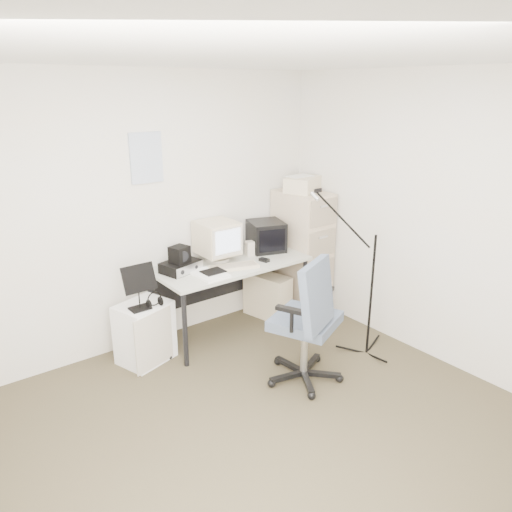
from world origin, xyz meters
TOP-DOWN VIEW (x-y plane):
  - floor at (0.00, 0.00)m, footprint 3.60×3.60m
  - ceiling at (0.00, 0.00)m, footprint 3.60×3.60m
  - wall_back at (0.00, 1.80)m, footprint 3.60×0.02m
  - wall_right at (1.80, 0.00)m, footprint 0.02×3.60m
  - wall_calendar at (-0.02, 1.79)m, footprint 0.30×0.02m
  - filing_cabinet at (1.58, 1.48)m, footprint 0.40×0.60m
  - printer at (1.58, 1.49)m, footprint 0.47×0.41m
  - desk at (0.63, 1.45)m, footprint 1.50×0.70m
  - crt_monitor at (0.57, 1.59)m, footprint 0.35×0.37m
  - crt_tv at (1.15, 1.56)m, footprint 0.43×0.44m
  - desk_speaker at (0.90, 1.51)m, footprint 0.09×0.09m
  - keyboard at (0.56, 1.31)m, footprint 0.50×0.29m
  - mouse at (0.91, 1.28)m, footprint 0.08×0.11m
  - radio_receiver at (0.13, 1.54)m, footprint 0.39×0.32m
  - radio_speaker at (0.11, 1.51)m, footprint 0.19×0.18m
  - papers at (0.28, 1.29)m, footprint 0.26×0.34m
  - pc_tower at (1.13, 1.50)m, footprint 0.32×0.54m
  - office_chair at (0.61, 0.37)m, footprint 0.85×0.85m
  - side_cart at (-0.31, 1.46)m, footprint 0.52×0.47m
  - music_stand at (-0.37, 1.38)m, footprint 0.28×0.15m
  - headphones at (-0.24, 1.35)m, footprint 0.14×0.14m
  - mic_stand at (1.38, 0.34)m, footprint 0.02×0.02m

SIDE VIEW (x-z plane):
  - floor at x=0.00m, z-range -0.01..0.00m
  - pc_tower at x=1.13m, z-range 0.00..0.47m
  - side_cart at x=-0.31m, z-range 0.00..0.55m
  - desk at x=0.63m, z-range 0.00..0.73m
  - office_chair at x=0.61m, z-range 0.00..1.12m
  - headphones at x=-0.24m, z-range 0.58..0.61m
  - filing_cabinet at x=1.58m, z-range 0.00..1.30m
  - papers at x=0.28m, z-range 0.73..0.75m
  - keyboard at x=0.56m, z-range 0.73..0.76m
  - mic_stand at x=1.38m, z-range 0.00..1.49m
  - mouse at x=0.91m, z-range 0.73..0.76m
  - music_stand at x=-0.37m, z-range 0.55..0.96m
  - radio_receiver at x=0.13m, z-range 0.73..0.83m
  - desk_speaker at x=0.90m, z-range 0.73..0.88m
  - crt_tv at x=1.15m, z-range 0.73..1.03m
  - radio_speaker at x=0.11m, z-range 0.83..0.98m
  - crt_monitor at x=0.57m, z-range 0.73..1.12m
  - wall_back at x=0.00m, z-range 0.00..2.50m
  - wall_right at x=1.80m, z-range 0.00..2.50m
  - printer at x=1.58m, z-range 1.30..1.45m
  - wall_calendar at x=-0.02m, z-range 1.53..1.97m
  - ceiling at x=0.00m, z-range 2.50..2.50m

